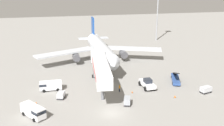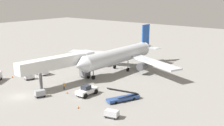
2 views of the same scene
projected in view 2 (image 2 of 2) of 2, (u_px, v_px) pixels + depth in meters
The scene contains 13 objects.
ground_plane at pixel (20, 96), 61.36m from camera, with size 300.00×300.00×0.00m, color gray.
airplane_at_gate at pixel (120, 55), 81.19m from camera, with size 38.83×34.67×12.21m.
jet_bridge at pixel (62, 63), 69.00m from camera, with size 5.55×21.05×7.06m.
pushback_tug at pixel (87, 90), 61.86m from camera, with size 2.70×5.36×2.30m.
belt_loader_truck at pixel (123, 97), 58.59m from camera, with size 4.40×7.39×3.39m.
service_van_near_center at pixel (40, 70), 78.03m from camera, with size 4.89×2.37×2.04m.
baggage_cart_far_center at pixel (29, 77), 73.13m from camera, with size 1.96×2.59×1.30m.
baggage_cart_far_right at pixel (112, 114), 50.64m from camera, with size 2.71×1.95×1.43m.
baggage_cart_near_right at pixel (40, 93), 60.72m from camera, with size 1.84×2.40×1.56m.
ground_crew_worker_foreground at pixel (64, 86), 65.59m from camera, with size 0.45×0.45×1.67m.
safety_cone_alpha at pixel (67, 92), 63.18m from camera, with size 0.33×0.33×0.51m.
safety_cone_bravo at pixel (12, 77), 74.86m from camera, with size 0.39×0.39×0.60m.
safety_cone_charlie at pixel (78, 107), 54.91m from camera, with size 0.38×0.38×0.58m.
Camera 2 is at (51.96, -32.44, 21.70)m, focal length 45.31 mm.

